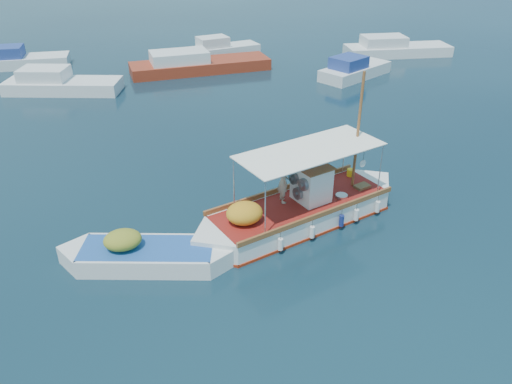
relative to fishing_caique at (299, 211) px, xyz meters
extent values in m
plane|color=black|center=(-0.68, -0.01, -0.50)|extent=(160.00, 160.00, 0.00)
cube|color=white|center=(0.05, 0.01, -0.18)|extent=(7.31, 4.42, 1.02)
cube|color=white|center=(-3.23, -1.10, -0.18)|extent=(2.19, 2.19, 1.02)
cube|color=white|center=(3.33, 1.13, -0.18)|extent=(2.19, 2.19, 1.02)
cube|color=maroon|center=(0.05, 0.01, -0.48)|extent=(7.42, 4.52, 0.17)
cube|color=maroon|center=(0.05, 0.01, 0.31)|extent=(7.25, 4.24, 0.06)
cube|color=brown|center=(-0.32, 1.12, 0.43)|extent=(6.68, 2.35, 0.18)
cube|color=brown|center=(0.43, -1.09, 0.43)|extent=(6.68, 2.35, 0.18)
cube|color=white|center=(0.49, 0.16, 1.03)|extent=(1.44, 1.50, 1.39)
cube|color=brown|center=(0.49, 0.16, 1.75)|extent=(1.55, 1.61, 0.06)
cylinder|color=slate|center=(0.01, -0.31, 1.30)|extent=(0.34, 0.50, 0.46)
cylinder|color=slate|center=(-0.18, 0.25, 1.30)|extent=(0.34, 0.50, 0.46)
cylinder|color=slate|center=(-0.08, -0.03, 0.80)|extent=(0.34, 0.50, 0.46)
cylinder|color=brown|center=(2.50, 0.84, 2.64)|extent=(0.14, 0.14, 4.62)
cylinder|color=brown|center=(1.80, 0.61, 2.27)|extent=(1.60, 0.61, 0.07)
cylinder|color=silver|center=(-2.47, 0.23, 1.37)|extent=(0.05, 0.05, 2.08)
cylinder|color=silver|center=(-1.81, -1.69, 1.37)|extent=(0.05, 0.05, 2.08)
cylinder|color=silver|center=(2.53, 1.93, 1.37)|extent=(0.05, 0.05, 2.08)
cylinder|color=silver|center=(3.18, 0.00, 1.37)|extent=(0.05, 0.05, 2.08)
cube|color=white|center=(0.36, 0.12, 2.43)|extent=(5.88, 3.86, 0.04)
ellipsoid|color=orange|center=(-2.31, -0.79, 0.72)|extent=(1.58, 1.46, 0.78)
cube|color=yellow|center=(1.03, 0.88, 0.52)|extent=(0.27, 0.23, 0.37)
cylinder|color=yellow|center=(2.73, 1.61, 0.49)|extent=(0.35, 0.35, 0.31)
cube|color=brown|center=(2.80, 0.55, 0.39)|extent=(0.70, 0.59, 0.11)
cylinder|color=#B2B2B2|center=(1.70, 0.04, 0.39)|extent=(0.59, 0.59, 0.11)
cylinder|color=white|center=(2.29, -0.25, 1.84)|extent=(0.27, 0.12, 0.28)
cylinder|color=white|center=(-1.28, -1.81, -0.08)|extent=(0.23, 0.23, 0.44)
cylinder|color=navy|center=(1.34, -0.92, -0.08)|extent=(0.23, 0.23, 0.44)
cylinder|color=white|center=(3.09, -0.32, -0.08)|extent=(0.23, 0.23, 0.44)
imported|color=#A49D88|center=(-0.59, 0.30, 1.18)|extent=(0.42, 0.62, 1.68)
cube|color=white|center=(-5.77, -1.25, -0.26)|extent=(4.67, 2.78, 0.86)
cube|color=white|center=(-7.88, -0.69, -0.26)|extent=(1.65, 1.65, 0.86)
cube|color=white|center=(-3.65, -1.81, -0.26)|extent=(1.65, 1.65, 0.86)
cube|color=#21509A|center=(-5.77, -1.25, 0.15)|extent=(4.62, 2.60, 0.05)
ellipsoid|color=olive|center=(-6.50, -1.05, 0.48)|extent=(1.48, 1.32, 0.63)
cube|color=silver|center=(-10.01, 18.92, -0.20)|extent=(7.78, 4.28, 1.00)
cube|color=silver|center=(-11.08, 19.21, 0.70)|extent=(3.40, 2.75, 0.80)
cube|color=maroon|center=(-0.51, 21.58, -0.20)|extent=(10.42, 3.59, 1.00)
cube|color=silver|center=(-2.04, 21.46, 0.70)|extent=(4.27, 2.69, 0.80)
cube|color=silver|center=(10.06, 17.41, -0.20)|extent=(6.13, 4.78, 1.00)
cube|color=navy|center=(9.30, 16.99, 0.70)|extent=(2.94, 2.77, 0.80)
cube|color=silver|center=(16.05, 22.36, -0.20)|extent=(8.80, 3.46, 1.00)
cube|color=silver|center=(14.77, 22.49, 0.70)|extent=(3.64, 2.55, 0.80)
cube|color=silver|center=(-13.72, 26.14, -0.20)|extent=(7.18, 2.49, 1.00)
cube|color=navy|center=(-14.79, 26.17, 0.70)|extent=(2.90, 2.03, 0.80)
cube|color=silver|center=(2.01, 25.79, -0.20)|extent=(6.27, 3.28, 1.00)
cube|color=silver|center=(1.14, 25.59, 0.70)|extent=(2.71, 2.19, 0.80)
camera|label=1|loc=(-5.55, -15.25, 9.90)|focal=35.00mm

